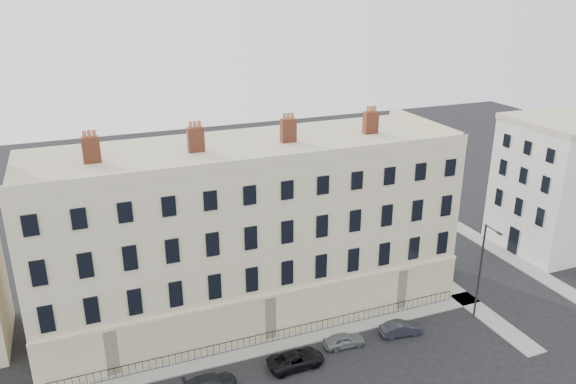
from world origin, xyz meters
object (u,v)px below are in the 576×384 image
at_px(car_d, 296,359).
at_px(car_f, 401,328).
at_px(streetlamp, 481,267).
at_px(car_c, 210,383).
at_px(car_e, 344,340).

relative_size(car_d, car_f, 1.24).
bearing_deg(car_f, streetlamp, -83.50).
bearing_deg(streetlamp, car_d, -175.20).
distance_m(car_f, streetlamp, 8.78).
height_order(car_c, car_f, car_f).
height_order(car_c, car_d, car_d).
xyz_separation_m(car_d, streetlamp, (17.43, 0.53, 4.28)).
height_order(car_e, car_f, car_f).
bearing_deg(car_f, car_d, 100.49).
xyz_separation_m(car_c, car_d, (6.81, 0.11, 0.05)).
height_order(car_d, streetlamp, streetlamp).
relative_size(car_c, car_d, 0.87).
height_order(car_c, car_e, car_e).
xyz_separation_m(car_e, car_f, (5.18, -0.33, 0.01)).
distance_m(car_c, car_f, 16.60).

